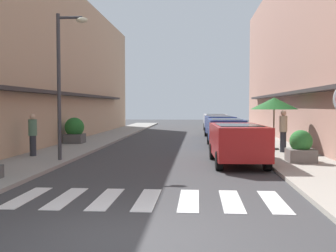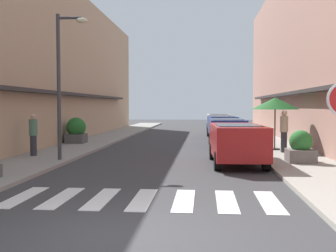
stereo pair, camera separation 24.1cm
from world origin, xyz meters
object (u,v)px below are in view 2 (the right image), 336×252
at_px(pedestrian_walking_near, 33,134).
at_px(parked_car_near, 237,140).
at_px(cafe_umbrella, 275,104).
at_px(planter_midblock, 301,148).
at_px(parked_car_distant, 218,121).
at_px(parked_car_far, 222,124).
at_px(parked_car_mid, 227,129).
at_px(street_lamp, 63,71).
at_px(planter_far, 76,130).
at_px(pedestrian_walking_far, 284,130).

bearing_deg(pedestrian_walking_near, parked_car_near, -45.97).
bearing_deg(cafe_umbrella, planter_midblock, -87.31).
relative_size(cafe_umbrella, planter_midblock, 2.09).
xyz_separation_m(parked_car_near, planter_midblock, (2.27, 0.04, -0.28)).
bearing_deg(parked_car_distant, parked_car_far, -90.00).
distance_m(parked_car_near, planter_midblock, 2.29).
xyz_separation_m(parked_car_mid, street_lamp, (-6.42, -6.44, 2.51)).
xyz_separation_m(parked_car_far, pedestrian_walking_near, (-8.09, -11.23, 0.10)).
distance_m(parked_car_near, planter_far, 10.55).
bearing_deg(pedestrian_walking_far, street_lamp, -163.98).
bearing_deg(street_lamp, parked_car_mid, 45.10).
xyz_separation_m(street_lamp, pedestrian_walking_far, (8.71, 3.21, -2.34)).
xyz_separation_m(parked_car_mid, planter_far, (-8.15, 0.32, -0.12)).
bearing_deg(parked_car_mid, cafe_umbrella, -46.17).
bearing_deg(parked_car_mid, planter_far, 177.75).
bearing_deg(pedestrian_walking_far, parked_car_near, -130.18).
relative_size(parked_car_near, parked_car_far, 1.01).
relative_size(planter_midblock, planter_far, 0.83).
relative_size(parked_car_far, planter_far, 3.05).
xyz_separation_m(cafe_umbrella, pedestrian_walking_near, (-10.17, -3.19, -1.23)).
relative_size(pedestrian_walking_near, pedestrian_walking_far, 0.93).
relative_size(parked_car_distant, pedestrian_walking_far, 2.38).
height_order(planter_midblock, pedestrian_walking_far, pedestrian_walking_far).
relative_size(parked_car_near, parked_car_distant, 0.98).
bearing_deg(parked_car_distant, pedestrian_walking_near, -114.10).
height_order(cafe_umbrella, pedestrian_walking_near, cafe_umbrella).
relative_size(parked_car_near, planter_midblock, 3.71).
bearing_deg(parked_car_mid, street_lamp, -134.90).
xyz_separation_m(street_lamp, pedestrian_walking_near, (-1.68, 1.08, -2.41)).
height_order(pedestrian_walking_near, pedestrian_walking_far, pedestrian_walking_far).
height_order(parked_car_mid, parked_car_distant, same).
height_order(parked_car_near, parked_car_far, same).
distance_m(parked_car_mid, planter_midblock, 6.74).
bearing_deg(pedestrian_walking_far, parked_car_far, 99.90).
relative_size(parked_car_far, street_lamp, 0.79).
distance_m(parked_car_distant, cafe_umbrella, 15.10).
height_order(parked_car_far, cafe_umbrella, cafe_umbrella).
height_order(parked_car_distant, pedestrian_walking_far, pedestrian_walking_far).
bearing_deg(parked_car_far, planter_midblock, -79.46).
height_order(parked_car_distant, pedestrian_walking_near, pedestrian_walking_near).
bearing_deg(pedestrian_walking_near, planter_far, 51.83).
xyz_separation_m(planter_far, pedestrian_walking_far, (10.44, -3.55, 0.29)).
relative_size(street_lamp, pedestrian_walking_near, 3.18).
relative_size(cafe_umbrella, pedestrian_walking_near, 1.42).
bearing_deg(cafe_umbrella, parked_car_mid, 133.83).
xyz_separation_m(parked_car_near, parked_car_far, (0.00, 12.26, -0.00)).
xyz_separation_m(cafe_umbrella, planter_far, (-10.23, 2.48, -1.44)).
distance_m(cafe_umbrella, planter_far, 10.62).
height_order(parked_car_far, parked_car_distant, same).
height_order(street_lamp, pedestrian_walking_far, street_lamp).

